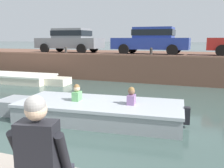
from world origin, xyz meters
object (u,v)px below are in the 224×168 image
car_left_inner_blue (152,40)px  mooring_bollard_mid (151,51)px  car_leftmost_grey (70,39)px  boat_moored_west_cream (10,78)px  mooring_bollard_west (66,50)px  person_seated_right (41,156)px  motorboat_passing (92,110)px

car_left_inner_blue → mooring_bollard_mid: (0.29, -1.55, -0.61)m
car_leftmost_grey → car_left_inner_blue: (5.32, -0.00, 0.00)m
boat_moored_west_cream → mooring_bollard_mid: 7.76m
mooring_bollard_west → person_seated_right: size_ratio=0.46×
mooring_bollard_west → mooring_bollard_mid: (5.06, 0.00, 0.00)m
person_seated_right → mooring_bollard_west: bearing=119.4°
car_left_inner_blue → person_seated_right: (1.50, -12.67, -1.05)m
boat_moored_west_cream → motorboat_passing: size_ratio=1.14×
motorboat_passing → mooring_bollard_west: mooring_bollard_west is taller
boat_moored_west_cream → mooring_bollard_west: 3.44m
mooring_bollard_west → person_seated_right: (6.28, -11.12, -0.44)m
boat_moored_west_cream → car_left_inner_blue: car_left_inner_blue is taller
car_leftmost_grey → person_seated_right: car_leftmost_grey is taller
mooring_bollard_west → mooring_bollard_mid: bearing=0.0°
boat_moored_west_cream → person_seated_right: size_ratio=6.78×
car_leftmost_grey → person_seated_right: bearing=-61.7°
car_left_inner_blue → mooring_bollard_west: bearing=-162.0°
car_leftmost_grey → car_left_inner_blue: size_ratio=0.97×
car_leftmost_grey → mooring_bollard_mid: size_ratio=9.50×
mooring_bollard_west → person_seated_right: 12.78m
car_leftmost_grey → car_left_inner_blue: same height
boat_moored_west_cream → person_seated_right: 12.40m
car_leftmost_grey → person_seated_right: 14.43m
motorboat_passing → car_left_inner_blue: car_left_inner_blue is taller
car_leftmost_grey → car_left_inner_blue: 5.32m
boat_moored_west_cream → person_seated_right: (8.52, -8.95, 1.01)m
car_leftmost_grey → mooring_bollard_west: car_leftmost_grey is taller
car_left_inner_blue → motorboat_passing: bearing=-90.4°
motorboat_passing → mooring_bollard_west: size_ratio=12.87×
car_leftmost_grey → mooring_bollard_west: bearing=-70.4°
car_leftmost_grey → mooring_bollard_mid: bearing=-15.4°
boat_moored_west_cream → mooring_bollard_mid: bearing=16.5°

